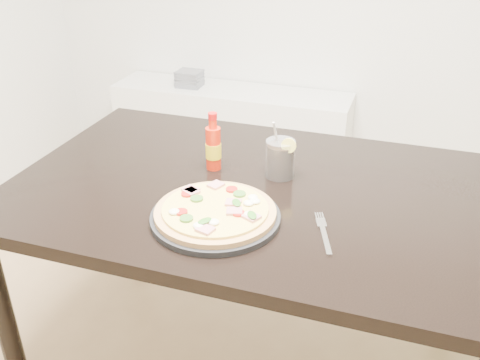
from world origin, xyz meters
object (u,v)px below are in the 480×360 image
(hot_sauce_bottle, at_px, (213,147))
(plate, at_px, (215,217))
(fork, at_px, (323,231))
(pizza, at_px, (216,211))
(cola_cup, at_px, (280,159))
(media_console, at_px, (231,129))
(dining_table, at_px, (253,210))

(hot_sauce_bottle, bearing_deg, plate, -68.22)
(plate, bearing_deg, fork, 6.24)
(pizza, height_order, hot_sauce_bottle, hot_sauce_bottle)
(cola_cup, bearing_deg, pizza, -107.71)
(hot_sauce_bottle, xyz_separation_m, media_console, (-0.45, 1.44, -0.57))
(plate, xyz_separation_m, media_console, (-0.57, 1.72, -0.51))
(fork, distance_m, media_console, 1.95)
(cola_cup, relative_size, fork, 0.96)
(pizza, bearing_deg, hot_sauce_bottle, 111.99)
(dining_table, relative_size, pizza, 4.45)
(plate, relative_size, cola_cup, 1.91)
(plate, bearing_deg, dining_table, 79.45)
(media_console, bearing_deg, plate, -71.81)
(dining_table, xyz_separation_m, pizza, (-0.04, -0.21, 0.11))
(pizza, xyz_separation_m, hot_sauce_bottle, (-0.11, 0.28, 0.04))
(dining_table, distance_m, media_console, 1.68)
(cola_cup, bearing_deg, media_console, 114.81)
(cola_cup, distance_m, media_console, 1.67)
(plate, bearing_deg, hot_sauce_bottle, 111.78)
(dining_table, relative_size, plate, 4.15)
(cola_cup, xyz_separation_m, media_console, (-0.66, 1.43, -0.55))
(media_console, bearing_deg, dining_table, -68.27)
(dining_table, height_order, fork, fork)
(dining_table, relative_size, media_console, 1.00)
(fork, relative_size, media_console, 0.13)
(dining_table, bearing_deg, fork, -36.42)
(cola_cup, bearing_deg, dining_table, -122.78)
(plate, distance_m, hot_sauce_bottle, 0.31)
(fork, bearing_deg, dining_table, 124.77)
(plate, distance_m, pizza, 0.02)
(dining_table, distance_m, fork, 0.31)
(plate, height_order, media_console, plate)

